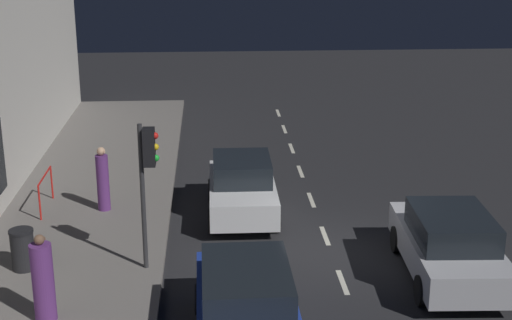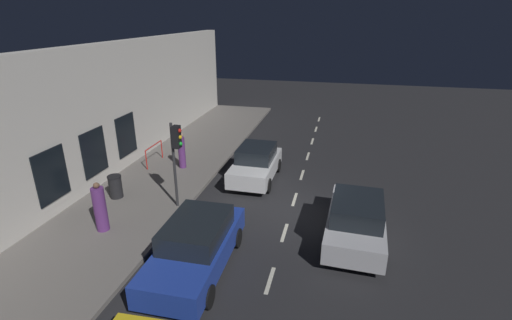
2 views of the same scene
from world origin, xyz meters
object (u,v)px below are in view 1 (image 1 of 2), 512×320
(parked_car_2, at_px, (449,244))
(pedestrian_0, at_px, (43,281))
(traffic_light, at_px, (148,164))
(pedestrian_1, at_px, (103,181))
(parked_car_3, at_px, (242,187))
(trash_bin, at_px, (23,249))
(parked_car_0, at_px, (247,310))

(parked_car_2, relative_size, pedestrian_0, 2.40)
(traffic_light, xyz_separation_m, pedestrian_1, (1.54, -3.70, -1.64))
(pedestrian_0, distance_m, pedestrian_1, 5.94)
(parked_car_2, xyz_separation_m, pedestrian_1, (8.18, -4.30, 0.19))
(traffic_light, relative_size, parked_car_3, 0.88)
(pedestrian_1, xyz_separation_m, trash_bin, (1.34, 3.61, -0.35))
(traffic_light, distance_m, pedestrian_0, 3.38)
(traffic_light, relative_size, parked_car_2, 0.78)
(parked_car_2, relative_size, trash_bin, 4.55)
(pedestrian_0, relative_size, pedestrian_1, 1.02)
(parked_car_0, distance_m, pedestrian_1, 7.82)
(pedestrian_0, bearing_deg, traffic_light, 102.60)
(trash_bin, bearing_deg, pedestrian_1, -110.34)
(trash_bin, bearing_deg, pedestrian_0, 112.40)
(traffic_light, height_order, pedestrian_1, traffic_light)
(parked_car_0, relative_size, trash_bin, 4.78)
(pedestrian_1, height_order, trash_bin, pedestrian_1)
(parked_car_0, xyz_separation_m, parked_car_3, (-0.22, -6.74, -0.01))
(parked_car_0, bearing_deg, parked_car_2, -150.68)
(parked_car_2, xyz_separation_m, parked_car_3, (4.42, -4.07, -0.00))
(parked_car_0, height_order, pedestrian_0, pedestrian_0)
(pedestrian_0, height_order, pedestrian_1, pedestrian_0)
(pedestrian_0, distance_m, trash_bin, 2.54)
(pedestrian_1, relative_size, trash_bin, 1.87)
(parked_car_3, height_order, trash_bin, parked_car_3)
(pedestrian_1, bearing_deg, parked_car_0, 65.29)
(parked_car_2, bearing_deg, pedestrian_1, 154.86)
(parked_car_0, bearing_deg, traffic_light, -59.35)
(parked_car_2, xyz_separation_m, pedestrian_0, (8.56, 1.63, 0.19))
(trash_bin, bearing_deg, traffic_light, 178.18)
(parked_car_0, distance_m, trash_bin, 5.92)
(parked_car_3, bearing_deg, trash_bin, 33.90)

